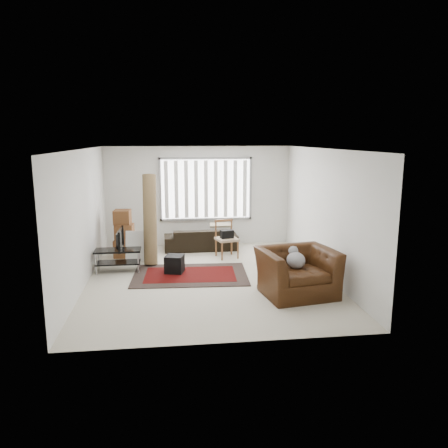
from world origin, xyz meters
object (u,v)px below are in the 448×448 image
Objects in this scene: armchair at (297,269)px; sofa at (201,236)px; moving_boxes at (124,235)px; tv_stand at (118,256)px; side_chair at (227,237)px.

sofa is at bearing 103.74° from armchair.
sofa is (1.94, 0.51, -0.18)m from moving_boxes.
tv_stand is 1.08× the size of side_chair.
sofa is 3.95m from armchair.
side_chair is 2.93m from armchair.
side_chair is (2.52, -0.36, -0.04)m from moving_boxes.
moving_boxes is at bearing 128.83° from armchair.
armchair is at bearing -84.83° from side_chair.
side_chair reaches higher than tv_stand.
armchair reaches higher than side_chair.
moving_boxes is 0.61× the size of sofa.
sofa is at bearing 41.27° from tv_stand.
armchair is (1.55, -3.63, 0.13)m from sofa.
side_chair is 0.61× the size of armchair.
moving_boxes is 0.77× the size of armchair.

